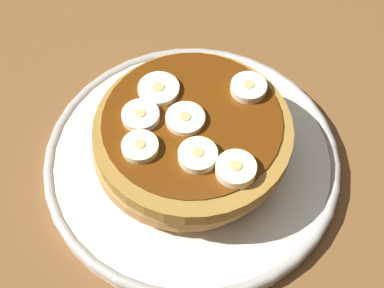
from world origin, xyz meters
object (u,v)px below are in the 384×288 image
plate (192,159)px  banana_slice_2 (236,169)px  banana_slice_3 (159,89)px  pancake_stack (190,138)px  banana_slice_1 (248,88)px  banana_slice_5 (196,156)px  banana_slice_0 (185,115)px  banana_slice_4 (140,147)px  banana_slice_6 (141,116)px

plate → banana_slice_2: banana_slice_2 is taller
plate → banana_slice_3: bearing=125.6°
pancake_stack → banana_slice_1: size_ratio=5.66×
pancake_stack → banana_slice_5: banana_slice_5 is taller
banana_slice_0 → banana_slice_2: (3.31, -5.83, 0.15)cm
banana_slice_1 → banana_slice_3: 7.68cm
banana_slice_3 → banana_slice_4: 6.14cm
banana_slice_1 → banana_slice_2: same height
banana_slice_3 → banana_slice_4: bearing=-109.0°
banana_slice_0 → banana_slice_3: same height
banana_slice_4 → banana_slice_6: (0.26, 3.09, -0.01)cm
banana_slice_2 → banana_slice_6: 9.24cm
banana_slice_1 → banana_slice_6: bearing=-169.0°
banana_slice_3 → banana_slice_1: bearing=-6.7°
banana_slice_2 → banana_slice_6: size_ratio=1.02×
banana_slice_0 → pancake_stack: bearing=-41.7°
banana_slice_0 → banana_slice_1: size_ratio=1.06×
banana_slice_0 → banana_slice_5: size_ratio=1.04×
pancake_stack → banana_slice_4: 5.80cm
banana_slice_4 → banana_slice_6: size_ratio=0.94×
banana_slice_1 → pancake_stack: bearing=-155.1°
plate → banana_slice_0: 6.31cm
banana_slice_1 → banana_slice_2: (-2.41, -7.92, 0.03)cm
banana_slice_5 → banana_slice_3: bearing=107.9°
pancake_stack → banana_slice_1: 6.59cm
banana_slice_1 → banana_slice_0: bearing=-160.0°
plate → banana_slice_0: banana_slice_0 is taller
banana_slice_3 → banana_slice_4: (-2.00, -5.81, 0.08)cm
banana_slice_2 → banana_slice_3: 10.24cm
banana_slice_4 → pancake_stack: bearing=29.5°
banana_slice_4 → banana_slice_1: bearing=27.0°
banana_slice_3 → banana_slice_5: size_ratio=1.13×
plate → banana_slice_6: size_ratio=8.54×
banana_slice_4 → banana_slice_0: bearing=36.0°
banana_slice_0 → banana_slice_4: bearing=-144.0°
banana_slice_1 → banana_slice_4: 10.80cm
banana_slice_2 → banana_slice_3: size_ratio=0.90×
pancake_stack → banana_slice_2: (2.88, -5.45, 3.08)cm
banana_slice_1 → banana_slice_6: size_ratio=0.99×
banana_slice_2 → banana_slice_4: (-7.20, 3.01, -0.08)cm
pancake_stack → banana_slice_1: banana_slice_1 is taller
plate → pancake_stack: pancake_stack is taller
banana_slice_1 → banana_slice_4: banana_slice_1 is taller
plate → banana_slice_2: size_ratio=8.39×
banana_slice_3 → banana_slice_4: size_ratio=1.20×
pancake_stack → banana_slice_5: (0.01, -3.86, 3.06)cm
banana_slice_3 → banana_slice_6: bearing=-122.6°
banana_slice_2 → banana_slice_1: bearing=73.0°
banana_slice_0 → banana_slice_1: bearing=20.0°
banana_slice_0 → banana_slice_1: 6.10cm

